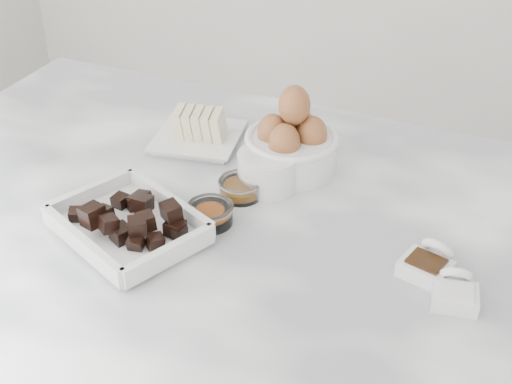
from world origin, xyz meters
TOP-DOWN VIEW (x-y plane):
  - marble_slab at (0.00, 0.00)m, footprint 1.20×0.80m
  - chocolate_dish at (-0.13, -0.08)m, footprint 0.25×0.23m
  - butter_plate at (-0.16, 0.19)m, footprint 0.16×0.16m
  - sugar_ramekin at (0.01, 0.11)m, footprint 0.09×0.09m
  - egg_bowl at (0.02, 0.17)m, footprint 0.15×0.15m
  - honey_bowl at (-0.02, 0.07)m, footprint 0.07×0.07m
  - zest_bowl at (-0.03, -0.01)m, footprint 0.07×0.07m
  - vanilla_spoon at (0.28, -0.00)m, footprint 0.07×0.09m
  - salt_spoon at (0.32, -0.04)m, footprint 0.06×0.08m

SIDE VIEW (x-z plane):
  - marble_slab at x=0.00m, z-range 0.90..0.94m
  - salt_spoon at x=0.32m, z-range 0.93..0.98m
  - honey_bowl at x=-0.02m, z-range 0.94..0.97m
  - vanilla_spoon at x=0.28m, z-range 0.93..0.98m
  - zest_bowl at x=-0.03m, z-range 0.94..0.97m
  - butter_plate at x=-0.16m, z-range 0.93..0.99m
  - chocolate_dish at x=-0.13m, z-range 0.94..0.99m
  - sugar_ramekin at x=0.01m, z-range 0.94..1.00m
  - egg_bowl at x=0.02m, z-range 0.91..1.06m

